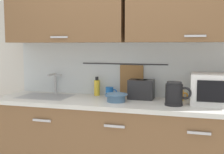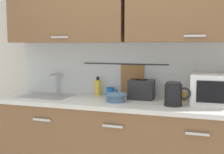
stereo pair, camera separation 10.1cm
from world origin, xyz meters
The scene contains 10 objects.
counter_unit centered at (-0.01, 0.30, 0.46)m, with size 2.53×0.64×0.90m.
back_wall_assembly centered at (0.00, 0.53, 1.52)m, with size 3.70×0.41×2.50m.
sink_faucet centered at (-0.83, 0.53, 1.04)m, with size 0.09×0.17×0.22m.
microwave centered at (0.84, 0.41, 1.04)m, with size 0.46×0.35×0.27m.
electric_kettle centered at (0.48, 0.23, 1.00)m, with size 0.23×0.16×0.21m.
dish_soap_bottle centered at (-0.34, 0.52, 0.99)m, with size 0.06×0.06×0.20m.
mug_near_sink centered at (-0.20, 0.51, 0.95)m, with size 0.12×0.08×0.09m.
mixing_bowl centered at (-0.06, 0.24, 0.94)m, with size 0.21×0.21×0.08m.
toaster centered at (0.14, 0.45, 1.00)m, with size 0.26×0.17×0.19m.
mug_by_kettle centered at (0.51, 0.49, 0.95)m, with size 0.12×0.08×0.09m.
Camera 1 is at (0.66, -2.33, 1.42)m, focal length 46.94 mm.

